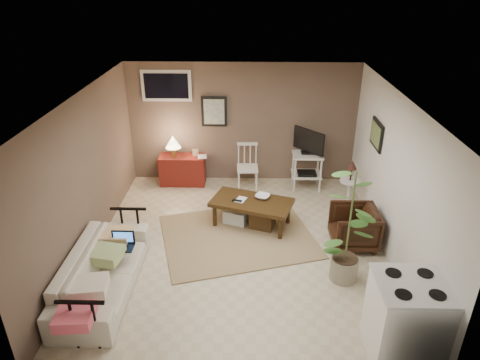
{
  "coord_description": "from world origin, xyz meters",
  "views": [
    {
      "loc": [
        0.16,
        -5.59,
        3.92
      ],
      "look_at": [
        0.01,
        0.35,
        1.01
      ],
      "focal_mm": 32.0,
      "sensor_mm": 36.0,
      "label": 1
    }
  ],
  "objects_px": {
    "red_console": "(182,167)",
    "spindle_chair": "(247,168)",
    "sofa": "(102,265)",
    "armchair": "(354,226)",
    "side_table": "(350,179)",
    "potted_plant": "(350,223)",
    "stove": "(407,320)",
    "tv_stand": "(307,158)",
    "coffee_table": "(251,211)"
  },
  "relations": [
    {
      "from": "sofa",
      "to": "armchair",
      "type": "relative_size",
      "value": 2.94
    },
    {
      "from": "tv_stand",
      "to": "armchair",
      "type": "bearing_deg",
      "value": -75.45
    },
    {
      "from": "side_table",
      "to": "potted_plant",
      "type": "height_order",
      "value": "potted_plant"
    },
    {
      "from": "red_console",
      "to": "spindle_chair",
      "type": "bearing_deg",
      "value": -5.86
    },
    {
      "from": "spindle_chair",
      "to": "potted_plant",
      "type": "bearing_deg",
      "value": -63.88
    },
    {
      "from": "red_console",
      "to": "potted_plant",
      "type": "height_order",
      "value": "potted_plant"
    },
    {
      "from": "side_table",
      "to": "armchair",
      "type": "relative_size",
      "value": 1.37
    },
    {
      "from": "sofa",
      "to": "armchair",
      "type": "xyz_separation_m",
      "value": [
        3.6,
        1.15,
        -0.05
      ]
    },
    {
      "from": "tv_stand",
      "to": "side_table",
      "type": "relative_size",
      "value": 1.26
    },
    {
      "from": "red_console",
      "to": "side_table",
      "type": "relative_size",
      "value": 1.08
    },
    {
      "from": "coffee_table",
      "to": "stove",
      "type": "height_order",
      "value": "stove"
    },
    {
      "from": "red_console",
      "to": "tv_stand",
      "type": "height_order",
      "value": "tv_stand"
    },
    {
      "from": "sofa",
      "to": "stove",
      "type": "distance_m",
      "value": 3.82
    },
    {
      "from": "spindle_chair",
      "to": "potted_plant",
      "type": "distance_m",
      "value": 3.17
    },
    {
      "from": "red_console",
      "to": "stove",
      "type": "xyz_separation_m",
      "value": [
        3.1,
        -4.26,
        0.14
      ]
    },
    {
      "from": "coffee_table",
      "to": "tv_stand",
      "type": "distance_m",
      "value": 1.84
    },
    {
      "from": "sofa",
      "to": "spindle_chair",
      "type": "xyz_separation_m",
      "value": [
        1.91,
        3.12,
        0.01
      ]
    },
    {
      "from": "spindle_chair",
      "to": "potted_plant",
      "type": "relative_size",
      "value": 0.52
    },
    {
      "from": "armchair",
      "to": "stove",
      "type": "height_order",
      "value": "stove"
    },
    {
      "from": "armchair",
      "to": "potted_plant",
      "type": "bearing_deg",
      "value": -20.8
    },
    {
      "from": "sofa",
      "to": "tv_stand",
      "type": "bearing_deg",
      "value": -44.53
    },
    {
      "from": "tv_stand",
      "to": "stove",
      "type": "distance_m",
      "value": 4.18
    },
    {
      "from": "coffee_table",
      "to": "stove",
      "type": "bearing_deg",
      "value": -57.71
    },
    {
      "from": "armchair",
      "to": "stove",
      "type": "xyz_separation_m",
      "value": [
        0.09,
        -2.15,
        0.15
      ]
    },
    {
      "from": "stove",
      "to": "tv_stand",
      "type": "bearing_deg",
      "value": 98.37
    },
    {
      "from": "spindle_chair",
      "to": "armchair",
      "type": "xyz_separation_m",
      "value": [
        1.68,
        -1.97,
        -0.07
      ]
    },
    {
      "from": "tv_stand",
      "to": "potted_plant",
      "type": "xyz_separation_m",
      "value": [
        0.21,
        -2.82,
        0.27
      ]
    },
    {
      "from": "tv_stand",
      "to": "potted_plant",
      "type": "height_order",
      "value": "potted_plant"
    },
    {
      "from": "sofa",
      "to": "red_console",
      "type": "bearing_deg",
      "value": -10.2
    },
    {
      "from": "red_console",
      "to": "tv_stand",
      "type": "bearing_deg",
      "value": -2.92
    },
    {
      "from": "tv_stand",
      "to": "stove",
      "type": "xyz_separation_m",
      "value": [
        0.61,
        -4.13,
        -0.15
      ]
    },
    {
      "from": "side_table",
      "to": "stove",
      "type": "height_order",
      "value": "stove"
    },
    {
      "from": "coffee_table",
      "to": "potted_plant",
      "type": "height_order",
      "value": "potted_plant"
    },
    {
      "from": "spindle_chair",
      "to": "tv_stand",
      "type": "relative_size",
      "value": 0.74
    },
    {
      "from": "potted_plant",
      "to": "side_table",
      "type": "bearing_deg",
      "value": 77.2
    },
    {
      "from": "spindle_chair",
      "to": "red_console",
      "type": "bearing_deg",
      "value": 174.14
    },
    {
      "from": "stove",
      "to": "spindle_chair",
      "type": "bearing_deg",
      "value": 113.31
    },
    {
      "from": "sofa",
      "to": "stove",
      "type": "height_order",
      "value": "stove"
    },
    {
      "from": "side_table",
      "to": "coffee_table",
      "type": "bearing_deg",
      "value": -161.16
    },
    {
      "from": "sofa",
      "to": "red_console",
      "type": "xyz_separation_m",
      "value": [
        0.59,
        3.26,
        -0.05
      ]
    },
    {
      "from": "sofa",
      "to": "side_table",
      "type": "height_order",
      "value": "side_table"
    },
    {
      "from": "sofa",
      "to": "side_table",
      "type": "distance_m",
      "value": 4.39
    },
    {
      "from": "side_table",
      "to": "sofa",
      "type": "bearing_deg",
      "value": -148.53
    },
    {
      "from": "stove",
      "to": "red_console",
      "type": "bearing_deg",
      "value": 126.07
    },
    {
      "from": "stove",
      "to": "potted_plant",
      "type": "bearing_deg",
      "value": 106.83
    },
    {
      "from": "spindle_chair",
      "to": "side_table",
      "type": "distance_m",
      "value": 2.02
    },
    {
      "from": "red_console",
      "to": "spindle_chair",
      "type": "relative_size",
      "value": 1.16
    },
    {
      "from": "spindle_chair",
      "to": "stove",
      "type": "relative_size",
      "value": 0.89
    },
    {
      "from": "red_console",
      "to": "potted_plant",
      "type": "bearing_deg",
      "value": -47.47
    },
    {
      "from": "side_table",
      "to": "potted_plant",
      "type": "xyz_separation_m",
      "value": [
        -0.45,
        -1.98,
        0.31
      ]
    }
  ]
}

